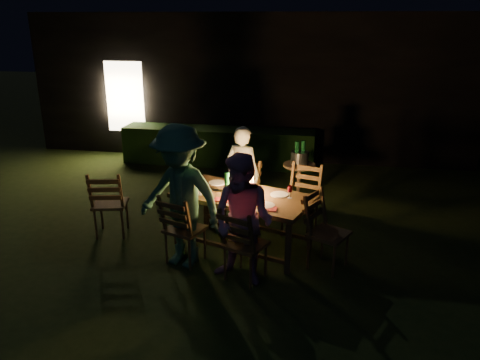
% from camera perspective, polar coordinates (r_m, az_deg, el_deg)
% --- Properties ---
extents(garden_envelope, '(40.00, 40.00, 3.20)m').
position_cam_1_polar(garden_envelope, '(12.34, 2.09, 12.18)').
color(garden_envelope, black).
rests_on(garden_envelope, ground).
extents(dining_table, '(2.08, 1.48, 0.78)m').
position_cam_1_polar(dining_table, '(6.45, 0.34, -2.41)').
color(dining_table, '#553A1C').
rests_on(dining_table, ground).
extents(chair_near_left, '(0.59, 0.61, 1.02)m').
position_cam_1_polar(chair_near_left, '(6.23, -6.77, -7.35)').
color(chair_near_left, '#553A1C').
rests_on(chair_near_left, ground).
extents(chair_near_right, '(0.61, 0.63, 1.02)m').
position_cam_1_polar(chair_near_right, '(5.80, 0.56, -9.32)').
color(chair_near_right, '#553A1C').
rests_on(chair_near_right, ground).
extents(chair_far_left, '(0.60, 0.62, 1.00)m').
position_cam_1_polar(chair_far_left, '(7.42, 0.15, -2.77)').
color(chair_far_left, '#553A1C').
rests_on(chair_far_left, ground).
extents(chair_far_right, '(0.61, 0.64, 1.08)m').
position_cam_1_polar(chair_far_right, '(7.03, 7.32, -4.05)').
color(chair_far_right, '#553A1C').
rests_on(chair_far_right, ground).
extents(chair_end, '(0.65, 0.63, 1.04)m').
position_cam_1_polar(chair_end, '(6.17, 10.51, -7.79)').
color(chair_end, '#553A1C').
rests_on(chair_end, ground).
extents(chair_spare, '(0.57, 0.60, 1.06)m').
position_cam_1_polar(chair_spare, '(7.20, -15.46, -4.08)').
color(chair_spare, '#553A1C').
rests_on(chair_spare, ground).
extents(person_house_side, '(0.65, 0.53, 1.53)m').
position_cam_1_polar(person_house_side, '(7.30, 0.33, 0.73)').
color(person_house_side, '#E6E7C5').
rests_on(person_house_side, ground).
extents(person_opp_right, '(0.94, 0.83, 1.62)m').
position_cam_1_polar(person_opp_right, '(5.54, 0.36, -4.96)').
color(person_opp_right, '#B47B9E').
rests_on(person_opp_right, ground).
extents(person_opp_left, '(1.37, 1.04, 1.87)m').
position_cam_1_polar(person_opp_left, '(5.94, -7.28, -2.09)').
color(person_opp_left, '#376E4F').
rests_on(person_opp_left, ground).
extents(lantern, '(0.16, 0.16, 0.35)m').
position_cam_1_polar(lantern, '(6.38, 0.95, -0.38)').
color(lantern, white).
rests_on(lantern, dining_table).
extents(plate_far_left, '(0.25, 0.25, 0.01)m').
position_cam_1_polar(plate_far_left, '(6.85, -2.81, -0.34)').
color(plate_far_left, white).
rests_on(plate_far_left, dining_table).
extents(plate_near_left, '(0.25, 0.25, 0.01)m').
position_cam_1_polar(plate_near_left, '(6.51, -4.85, -1.47)').
color(plate_near_left, white).
rests_on(plate_near_left, dining_table).
extents(plate_far_right, '(0.25, 0.25, 0.01)m').
position_cam_1_polar(plate_far_right, '(6.41, 4.82, -1.78)').
color(plate_far_right, white).
rests_on(plate_far_right, dining_table).
extents(plate_near_right, '(0.25, 0.25, 0.01)m').
position_cam_1_polar(plate_near_right, '(6.04, 3.09, -3.09)').
color(plate_near_right, white).
rests_on(plate_near_right, dining_table).
extents(wineglass_a, '(0.06, 0.06, 0.18)m').
position_cam_1_polar(wineglass_a, '(6.75, -0.75, 0.11)').
color(wineglass_a, '#59070F').
rests_on(wineglass_a, dining_table).
extents(wineglass_b, '(0.06, 0.06, 0.18)m').
position_cam_1_polar(wineglass_b, '(6.65, -5.61, -0.30)').
color(wineglass_b, '#59070F').
rests_on(wineglass_b, dining_table).
extents(wineglass_c, '(0.06, 0.06, 0.18)m').
position_cam_1_polar(wineglass_c, '(6.02, 1.57, -2.31)').
color(wineglass_c, '#59070F').
rests_on(wineglass_c, dining_table).
extents(wineglass_d, '(0.06, 0.06, 0.18)m').
position_cam_1_polar(wineglass_d, '(6.29, 6.10, -1.47)').
color(wineglass_d, '#59070F').
rests_on(wineglass_d, dining_table).
extents(wineglass_e, '(0.06, 0.06, 0.18)m').
position_cam_1_polar(wineglass_e, '(6.19, -1.80, -1.71)').
color(wineglass_e, silver).
rests_on(wineglass_e, dining_table).
extents(bottle_table, '(0.07, 0.07, 0.28)m').
position_cam_1_polar(bottle_table, '(6.49, -1.59, -0.23)').
color(bottle_table, '#0F471E').
rests_on(bottle_table, dining_table).
extents(napkin_left, '(0.18, 0.14, 0.01)m').
position_cam_1_polar(napkin_left, '(6.23, -2.29, -2.40)').
color(napkin_left, red).
rests_on(napkin_left, dining_table).
extents(napkin_right, '(0.18, 0.14, 0.01)m').
position_cam_1_polar(napkin_right, '(5.94, 3.62, -3.53)').
color(napkin_right, red).
rests_on(napkin_right, dining_table).
extents(phone, '(0.14, 0.07, 0.01)m').
position_cam_1_polar(phone, '(6.48, -5.75, -1.61)').
color(phone, black).
rests_on(phone, dining_table).
extents(side_table, '(0.55, 0.55, 0.73)m').
position_cam_1_polar(side_table, '(8.01, 7.23, 1.35)').
color(side_table, olive).
rests_on(side_table, ground).
extents(ice_bucket, '(0.30, 0.30, 0.22)m').
position_cam_1_polar(ice_bucket, '(7.95, 7.29, 2.70)').
color(ice_bucket, '#A5A8AD').
rests_on(ice_bucket, side_table).
extents(bottle_bucket_a, '(0.07, 0.07, 0.32)m').
position_cam_1_polar(bottle_bucket_a, '(7.90, 6.92, 2.99)').
color(bottle_bucket_a, '#0F471E').
rests_on(bottle_bucket_a, side_table).
extents(bottle_bucket_b, '(0.07, 0.07, 0.32)m').
position_cam_1_polar(bottle_bucket_b, '(7.97, 7.68, 3.10)').
color(bottle_bucket_b, '#0F471E').
rests_on(bottle_bucket_b, side_table).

